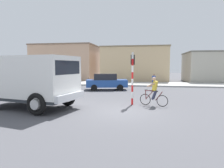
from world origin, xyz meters
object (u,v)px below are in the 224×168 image
(car_red_near, at_px, (106,82))
(traffic_light_pole, at_px, (133,71))
(truck_foreground, at_px, (30,79))
(pedestrian_near_kerb, at_px, (154,82))
(cyclist, at_px, (154,91))

(car_red_near, bearing_deg, traffic_light_pole, -66.74)
(truck_foreground, height_order, traffic_light_pole, traffic_light_pole)
(truck_foreground, relative_size, pedestrian_near_kerb, 3.59)
(cyclist, xyz_separation_m, pedestrian_near_kerb, (0.24, 7.76, -0.02))
(cyclist, relative_size, traffic_light_pole, 0.54)
(traffic_light_pole, distance_m, car_red_near, 7.91)
(traffic_light_pole, height_order, car_red_near, traffic_light_pole)
(car_red_near, height_order, pedestrian_near_kerb, pedestrian_near_kerb)
(car_red_near, bearing_deg, pedestrian_near_kerb, 4.53)
(cyclist, relative_size, car_red_near, 0.40)
(truck_foreground, relative_size, car_red_near, 1.36)
(traffic_light_pole, relative_size, car_red_near, 0.75)
(truck_foreground, relative_size, cyclist, 3.38)
(truck_foreground, height_order, cyclist, truck_foreground)
(traffic_light_pole, bearing_deg, pedestrian_near_kerb, 78.48)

